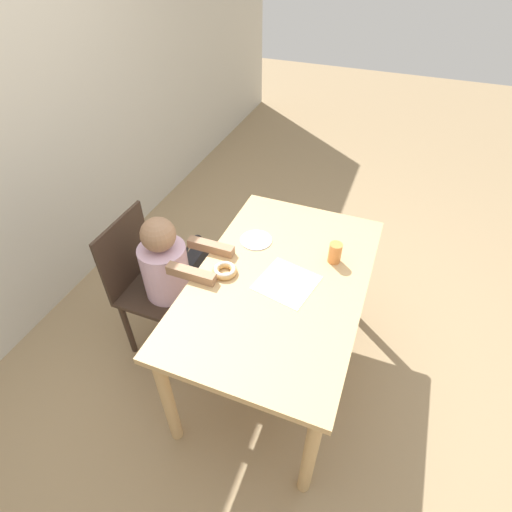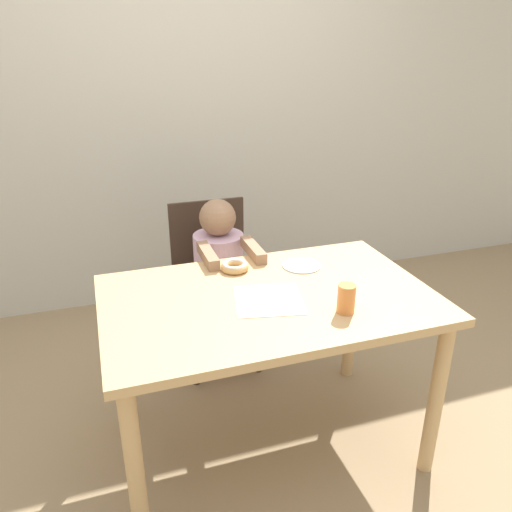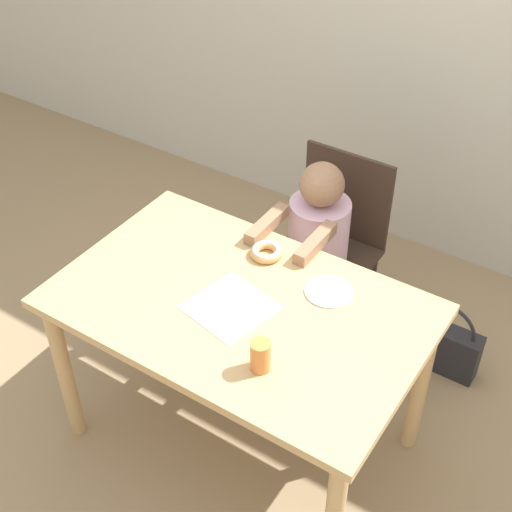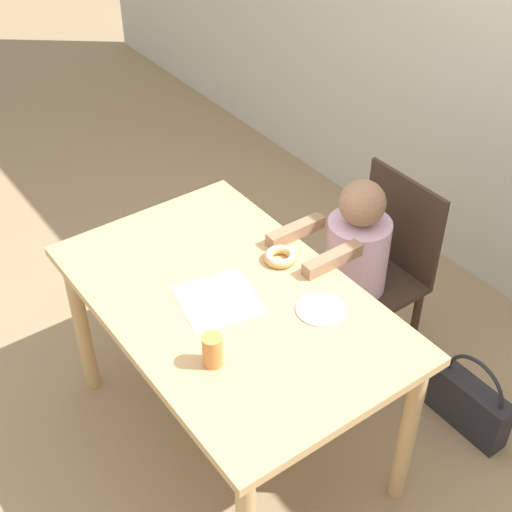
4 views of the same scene
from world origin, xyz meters
name	(u,v)px [view 1 (image 1 of 4)]	position (x,y,z in m)	size (l,w,h in m)	color
ground_plane	(275,366)	(0.00, 0.00, 0.00)	(12.00, 12.00, 0.00)	#997F5B
dining_table	(279,293)	(0.00, 0.00, 0.65)	(1.29, 0.81, 0.75)	tan
chair	(152,284)	(-0.04, 0.76, 0.47)	(0.41, 0.41, 0.88)	#38281E
child_figure	(170,288)	(-0.04, 0.63, 0.48)	(0.27, 0.49, 0.96)	silver
donut	(225,270)	(-0.06, 0.27, 0.77)	(0.12, 0.12, 0.04)	tan
napkin	(287,283)	(-0.01, -0.04, 0.75)	(0.31, 0.31, 0.00)	white
handbag	(195,264)	(0.52, 0.81, 0.13)	(0.35, 0.10, 0.37)	#232328
cup	(335,253)	(0.22, -0.21, 0.80)	(0.07, 0.07, 0.11)	orange
plate	(256,240)	(0.23, 0.22, 0.75)	(0.17, 0.17, 0.01)	silver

